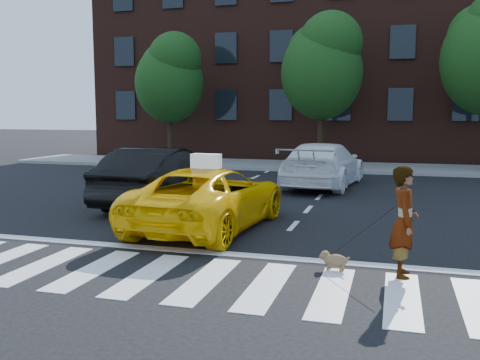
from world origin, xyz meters
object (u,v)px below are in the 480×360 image
object	(u,v)px
black_sedan	(160,176)
dog	(333,260)
tree_mid	(323,63)
white_suv	(323,165)
taxi	(209,198)
tree_left	(170,75)
woman	(404,222)

from	to	relation	value
black_sedan	dog	world-z (taller)	black_sedan
tree_mid	white_suv	xyz separation A→B (m)	(0.87, -5.80, -4.07)
tree_mid	black_sedan	world-z (taller)	tree_mid
taxi	black_sedan	bearing A→B (deg)	-42.19
taxi	white_suv	bearing A→B (deg)	-97.63
tree_left	black_sedan	bearing A→B (deg)	-68.08
woman	dog	size ratio (longest dim) A/B	3.33
tree_left	black_sedan	world-z (taller)	tree_left
tree_left	white_suv	bearing A→B (deg)	-34.73
tree_left	tree_mid	bearing A→B (deg)	-0.00
taxi	black_sedan	distance (m)	3.51
tree_mid	white_suv	size ratio (longest dim) A/B	1.32
white_suv	taxi	bearing A→B (deg)	83.34
tree_left	tree_mid	xyz separation A→B (m)	(7.50, -0.00, 0.41)
taxi	woman	bearing A→B (deg)	153.27
black_sedan	taxi	bearing A→B (deg)	134.42
tree_mid	black_sedan	xyz separation A→B (m)	(-3.16, -10.79, -4.03)
tree_left	woman	bearing A→B (deg)	-55.39
tree_left	taxi	xyz separation A→B (m)	(6.75, -13.34, -3.74)
tree_mid	woman	world-z (taller)	tree_mid
white_suv	woman	world-z (taller)	woman
tree_left	woman	size ratio (longest dim) A/B	3.61
tree_mid	taxi	world-z (taller)	tree_mid
white_suv	woman	size ratio (longest dim) A/B	2.99
woman	white_suv	bearing A→B (deg)	11.86
tree_left	woman	distance (m)	19.64
black_sedan	woman	world-z (taller)	woman
tree_mid	taxi	distance (m)	13.99
black_sedan	white_suv	world-z (taller)	black_sedan
woman	dog	distance (m)	1.33
taxi	dog	xyz separation A→B (m)	(3.10, -2.54, -0.52)
tree_mid	woman	bearing A→B (deg)	-77.68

